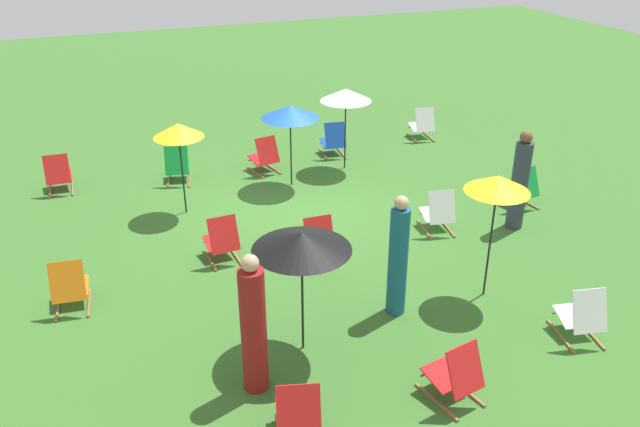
{
  "coord_description": "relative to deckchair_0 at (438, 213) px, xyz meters",
  "views": [
    {
      "loc": [
        3.74,
        10.74,
        5.55
      ],
      "look_at": [
        0.0,
        1.2,
        0.5
      ],
      "focal_mm": 36.56,
      "sensor_mm": 36.0,
      "label": 1
    }
  ],
  "objects": [
    {
      "name": "ground_plane",
      "position": [
        2.1,
        -1.71,
        -0.37
      ],
      "size": [
        40.0,
        40.0,
        0.0
      ],
      "primitive_type": "plane",
      "color": "#386B28"
    },
    {
      "name": "deckchair_0",
      "position": [
        0.0,
        0.0,
        0.0
      ],
      "size": [
        0.61,
        0.83,
        0.83
      ],
      "rotation": [
        0.0,
        0.0,
        -0.18
      ],
      "color": "olive",
      "rests_on": "ground"
    },
    {
      "name": "deckchair_1",
      "position": [
        -0.17,
        3.5,
        0.0
      ],
      "size": [
        0.62,
        0.84,
        0.83
      ],
      "rotation": [
        0.0,
        0.0,
        -0.2
      ],
      "color": "olive",
      "rests_on": "ground"
    },
    {
      "name": "deckchair_2",
      "position": [
        -2.2,
        -4.48,
        0.0
      ],
      "size": [
        0.57,
        0.82,
        0.83
      ],
      "rotation": [
        0.0,
        0.0,
        -0.13
      ],
      "color": "olive",
      "rests_on": "ground"
    },
    {
      "name": "deckchair_3",
      "position": [
        6.31,
        0.18,
        0.0
      ],
      "size": [
        0.56,
        0.81,
        0.83
      ],
      "rotation": [
        0.0,
        0.0,
        -0.11
      ],
      "color": "olive",
      "rests_on": "ground"
    },
    {
      "name": "deckchair_4",
      "position": [
        4.07,
        3.85,
        0.0
      ],
      "size": [
        0.66,
        0.86,
        0.83
      ],
      "rotation": [
        0.0,
        0.0,
        -0.27
      ],
      "color": "olive",
      "rests_on": "ground"
    },
    {
      "name": "deckchair_5",
      "position": [
        -2.05,
        -0.32,
        0.0
      ],
      "size": [
        0.56,
        0.81,
        0.83
      ],
      "rotation": [
        0.0,
        0.0,
        0.12
      ],
      "color": "olive",
      "rests_on": "ground"
    },
    {
      "name": "deckchair_7",
      "position": [
        2.09,
        3.92,
        0.0
      ],
      "size": [
        0.62,
        0.84,
        0.83
      ],
      "rotation": [
        0.0,
        0.0,
        0.2
      ],
      "color": "olive",
      "rests_on": "ground"
    },
    {
      "name": "deckchair_8",
      "position": [
        3.97,
        -3.96,
        0.0
      ],
      "size": [
        0.65,
        0.86,
        0.83
      ],
      "rotation": [
        0.0,
        0.0,
        -0.26
      ],
      "color": "olive",
      "rests_on": "ground"
    },
    {
      "name": "deckchair_9",
      "position": [
        3.89,
        -0.41,
        0.0
      ],
      "size": [
        0.51,
        0.78,
        0.83
      ],
      "rotation": [
        0.0,
        0.0,
        0.05
      ],
      "color": "olive",
      "rests_on": "ground"
    },
    {
      "name": "deckchair_10",
      "position": [
        0.31,
        -4.21,
        0.0
      ],
      "size": [
        0.56,
        0.81,
        0.83
      ],
      "rotation": [
        0.0,
        0.0,
        -0.11
      ],
      "color": "olive",
      "rests_on": "ground"
    },
    {
      "name": "deckchair_11",
      "position": [
        2.42,
        0.16,
        0.0
      ],
      "size": [
        0.5,
        0.77,
        0.83
      ],
      "rotation": [
        0.0,
        0.0,
        -0.03
      ],
      "color": "olive",
      "rests_on": "ground"
    },
    {
      "name": "deckchair_13",
      "position": [
        2.1,
        -3.84,
        0.0
      ],
      "size": [
        0.62,
        0.84,
        0.83
      ],
      "rotation": [
        0.0,
        0.0,
        0.21
      ],
      "color": "olive",
      "rests_on": "ground"
    },
    {
      "name": "deckchair_14",
      "position": [
        6.34,
        -4.37,
        0.0
      ],
      "size": [
        0.51,
        0.78,
        0.83
      ],
      "rotation": [
        0.0,
        0.0,
        -0.04
      ],
      "color": "olive",
      "rests_on": "ground"
    },
    {
      "name": "umbrella_0",
      "position": [
        0.4,
        2.08,
        1.48
      ],
      "size": [
        0.94,
        0.94,
        1.98
      ],
      "color": "black",
      "rests_on": "ground"
    },
    {
      "name": "umbrella_1",
      "position": [
        4.12,
        -2.46,
        1.29
      ],
      "size": [
        0.93,
        0.93,
        1.79
      ],
      "color": "black",
      "rests_on": "ground"
    },
    {
      "name": "umbrella_2",
      "position": [
        3.45,
        2.3,
        1.28
      ],
      "size": [
        1.28,
        1.28,
        1.77
      ],
      "color": "black",
      "rests_on": "ground"
    },
    {
      "name": "umbrella_3",
      "position": [
        0.36,
        -3.43,
        1.31
      ],
      "size": [
        1.11,
        1.11,
        1.81
      ],
      "color": "black",
      "rests_on": "ground"
    },
    {
      "name": "umbrella_4",
      "position": [
        1.78,
        -2.98,
        1.22
      ],
      "size": [
        1.18,
        1.18,
        1.73
      ],
      "color": "black",
      "rests_on": "ground"
    },
    {
      "name": "person_0",
      "position": [
        1.88,
        1.99,
        0.52
      ],
      "size": [
        0.4,
        0.4,
        1.87
      ],
      "rotation": [
        0.0,
        0.0,
        2.4
      ],
      "color": "#195972",
      "rests_on": "ground"
    },
    {
      "name": "person_1",
      "position": [
        4.25,
        2.82,
        0.53
      ],
      "size": [
        0.39,
        0.39,
        1.89
      ],
      "rotation": [
        0.0,
        0.0,
        1.28
      ],
      "color": "maroon",
      "rests_on": "ground"
    },
    {
      "name": "person_2",
      "position": [
        -1.42,
        0.36,
        0.52
      ],
      "size": [
        0.42,
        0.42,
        1.86
      ],
      "rotation": [
        0.0,
        0.0,
        1.02
      ],
      "color": "#333847",
      "rests_on": "ground"
    }
  ]
}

